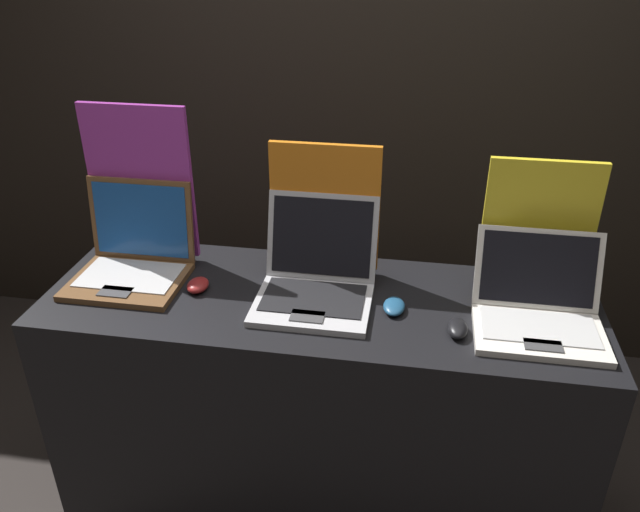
# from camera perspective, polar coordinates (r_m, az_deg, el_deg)

# --- Properties ---
(wall_back) EXTENTS (8.00, 0.05, 2.80)m
(wall_back) POSITION_cam_1_polar(r_m,az_deg,el_deg) (2.85, 4.06, 17.25)
(wall_back) COLOR black
(wall_back) RESTS_ON ground_plane
(display_counter) EXTENTS (1.71, 0.58, 0.91)m
(display_counter) POSITION_cam_1_polar(r_m,az_deg,el_deg) (2.21, -0.04, -13.95)
(display_counter) COLOR black
(display_counter) RESTS_ON ground_plane
(laptop_front) EXTENTS (0.35, 0.32, 0.30)m
(laptop_front) POSITION_cam_1_polar(r_m,az_deg,el_deg) (2.12, -16.72, -0.07)
(laptop_front) COLOR brown
(laptop_front) RESTS_ON display_counter
(mouse_front) EXTENTS (0.07, 0.09, 0.03)m
(mouse_front) POSITION_cam_1_polar(r_m,az_deg,el_deg) (2.01, -11.10, -2.63)
(mouse_front) COLOR maroon
(mouse_front) RESTS_ON display_counter
(promo_stand_front) EXTENTS (0.35, 0.07, 0.53)m
(promo_stand_front) POSITION_cam_1_polar(r_m,az_deg,el_deg) (2.14, -16.00, 5.99)
(promo_stand_front) COLOR black
(promo_stand_front) RESTS_ON display_counter
(laptop_middle) EXTENTS (0.35, 0.36, 0.28)m
(laptop_middle) POSITION_cam_1_polar(r_m,az_deg,el_deg) (1.92, -0.34, -1.95)
(laptop_middle) COLOR #B7B7BC
(laptop_middle) RESTS_ON display_counter
(mouse_middle) EXTENTS (0.06, 0.10, 0.03)m
(mouse_middle) POSITION_cam_1_polar(r_m,az_deg,el_deg) (1.88, 6.79, -4.58)
(mouse_middle) COLOR navy
(mouse_middle) RESTS_ON display_counter
(promo_stand_middle) EXTENTS (0.35, 0.07, 0.44)m
(promo_stand_middle) POSITION_cam_1_polar(r_m,az_deg,el_deg) (1.99, 0.44, 3.94)
(promo_stand_middle) COLOR black
(promo_stand_middle) RESTS_ON display_counter
(laptop_back) EXTENTS (0.36, 0.33, 0.24)m
(laptop_back) POSITION_cam_1_polar(r_m,az_deg,el_deg) (1.89, 19.35, -4.47)
(laptop_back) COLOR silver
(laptop_back) RESTS_ON display_counter
(mouse_back) EXTENTS (0.06, 0.10, 0.03)m
(mouse_back) POSITION_cam_1_polar(r_m,az_deg,el_deg) (1.81, 12.45, -6.47)
(mouse_back) COLOR black
(mouse_back) RESTS_ON display_counter
(promo_stand_back) EXTENTS (0.33, 0.07, 0.43)m
(promo_stand_back) POSITION_cam_1_polar(r_m,az_deg,el_deg) (1.99, 19.27, 2.16)
(promo_stand_back) COLOR black
(promo_stand_back) RESTS_ON display_counter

